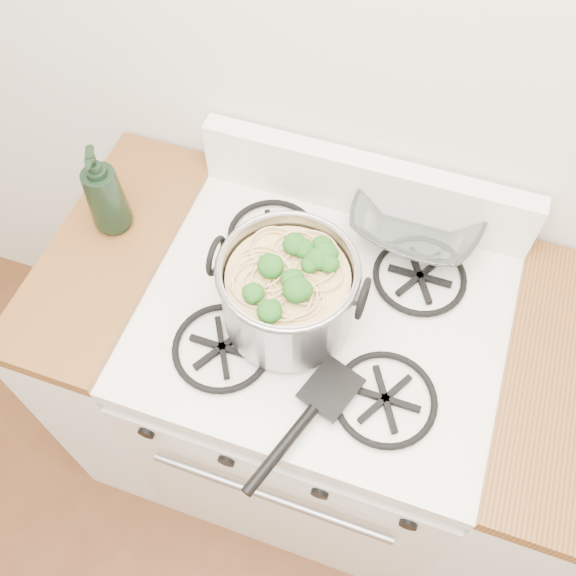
# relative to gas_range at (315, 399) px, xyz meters

# --- Properties ---
(gas_range) EXTENTS (0.76, 0.66, 0.92)m
(gas_range) POSITION_rel_gas_range_xyz_m (0.00, 0.00, 0.00)
(gas_range) COLOR white
(gas_range) RESTS_ON ground
(counter_left) EXTENTS (0.25, 0.65, 0.92)m
(counter_left) POSITION_rel_gas_range_xyz_m (-0.51, 0.00, 0.02)
(counter_left) COLOR silver
(counter_left) RESTS_ON ground
(stock_pot) EXTENTS (0.30, 0.27, 0.19)m
(stock_pot) POSITION_rel_gas_range_xyz_m (-0.07, -0.04, 0.58)
(stock_pot) COLOR gray
(stock_pot) RESTS_ON gas_range
(spatula) EXTENTS (0.37, 0.39, 0.02)m
(spatula) POSITION_rel_gas_range_xyz_m (0.07, -0.17, 0.50)
(spatula) COLOR black
(spatula) RESTS_ON gas_range
(glass_bowl) EXTENTS (0.13, 0.13, 0.03)m
(glass_bowl) POSITION_rel_gas_range_xyz_m (0.13, 0.28, 0.50)
(glass_bowl) COLOR white
(glass_bowl) RESTS_ON gas_range
(bottle) EXTENTS (0.12, 0.12, 0.23)m
(bottle) POSITION_rel_gas_range_xyz_m (-0.52, 0.06, 0.60)
(bottle) COLOR black
(bottle) RESTS_ON counter_left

